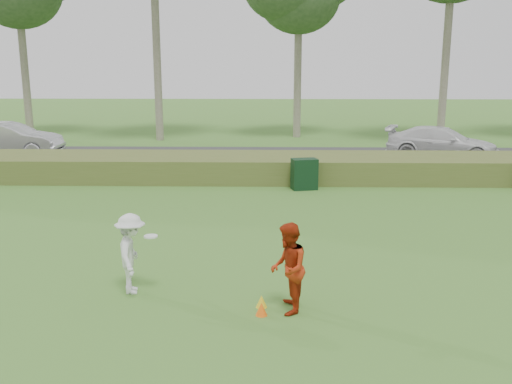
{
  "coord_description": "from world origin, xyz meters",
  "views": [
    {
      "loc": [
        0.31,
        -9.79,
        4.48
      ],
      "look_at": [
        0.0,
        4.0,
        1.3
      ],
      "focal_mm": 40.0,
      "sensor_mm": 36.0,
      "label": 1
    }
  ],
  "objects_px": {
    "car_mid": "(9,140)",
    "car_right": "(442,143)",
    "player_white": "(131,254)",
    "cone_orange": "(261,309)",
    "cone_yellow": "(262,301)",
    "player_red": "(288,268)",
    "utility_cabinet": "(304,174)"
  },
  "relations": [
    {
      "from": "car_mid",
      "to": "cone_orange",
      "type": "bearing_deg",
      "value": -144.84
    },
    {
      "from": "player_white",
      "to": "car_right",
      "type": "bearing_deg",
      "value": -42.56
    },
    {
      "from": "car_right",
      "to": "car_mid",
      "type": "bearing_deg",
      "value": 110.96
    },
    {
      "from": "utility_cabinet",
      "to": "car_mid",
      "type": "height_order",
      "value": "car_mid"
    },
    {
      "from": "car_mid",
      "to": "car_right",
      "type": "bearing_deg",
      "value": -90.85
    },
    {
      "from": "player_red",
      "to": "car_mid",
      "type": "distance_m",
      "value": 21.08
    },
    {
      "from": "cone_yellow",
      "to": "cone_orange",
      "type": "bearing_deg",
      "value": -89.5
    },
    {
      "from": "player_white",
      "to": "cone_orange",
      "type": "bearing_deg",
      "value": -120.14
    },
    {
      "from": "player_red",
      "to": "car_right",
      "type": "bearing_deg",
      "value": 157.41
    },
    {
      "from": "utility_cabinet",
      "to": "cone_orange",
      "type": "bearing_deg",
      "value": -110.32
    },
    {
      "from": "cone_yellow",
      "to": "car_right",
      "type": "distance_m",
      "value": 18.43
    },
    {
      "from": "player_red",
      "to": "car_mid",
      "type": "xyz_separation_m",
      "value": [
        -12.64,
        16.87,
        0.02
      ]
    },
    {
      "from": "cone_yellow",
      "to": "player_red",
      "type": "bearing_deg",
      "value": -19.97
    },
    {
      "from": "player_red",
      "to": "utility_cabinet",
      "type": "relative_size",
      "value": 1.52
    },
    {
      "from": "cone_yellow",
      "to": "player_white",
      "type": "bearing_deg",
      "value": 165.33
    },
    {
      "from": "cone_yellow",
      "to": "car_right",
      "type": "bearing_deg",
      "value": 63.78
    },
    {
      "from": "utility_cabinet",
      "to": "car_right",
      "type": "relative_size",
      "value": 0.22
    },
    {
      "from": "player_red",
      "to": "car_right",
      "type": "xyz_separation_m",
      "value": [
        7.66,
        16.7,
        -0.05
      ]
    },
    {
      "from": "cone_orange",
      "to": "cone_yellow",
      "type": "bearing_deg",
      "value": 90.5
    },
    {
      "from": "cone_orange",
      "to": "car_mid",
      "type": "bearing_deg",
      "value": 125.53
    },
    {
      "from": "player_white",
      "to": "player_red",
      "type": "height_order",
      "value": "player_red"
    },
    {
      "from": "player_white",
      "to": "cone_yellow",
      "type": "distance_m",
      "value": 2.74
    },
    {
      "from": "player_white",
      "to": "car_right",
      "type": "xyz_separation_m",
      "value": [
        10.7,
        15.85,
        -0.01
      ]
    },
    {
      "from": "player_white",
      "to": "player_red",
      "type": "xyz_separation_m",
      "value": [
        3.04,
        -0.85,
        0.04
      ]
    },
    {
      "from": "car_mid",
      "to": "car_right",
      "type": "relative_size",
      "value": 0.96
    },
    {
      "from": "cone_orange",
      "to": "cone_yellow",
      "type": "height_order",
      "value": "cone_orange"
    },
    {
      "from": "player_white",
      "to": "car_mid",
      "type": "bearing_deg",
      "value": 22.38
    },
    {
      "from": "player_red",
      "to": "utility_cabinet",
      "type": "bearing_deg",
      "value": 176.95
    },
    {
      "from": "player_white",
      "to": "car_mid",
      "type": "height_order",
      "value": "car_mid"
    },
    {
      "from": "car_mid",
      "to": "car_right",
      "type": "distance_m",
      "value": 20.3
    },
    {
      "from": "player_white",
      "to": "cone_orange",
      "type": "xyz_separation_m",
      "value": [
        2.57,
        -1.02,
        -0.68
      ]
    },
    {
      "from": "car_right",
      "to": "player_red",
      "type": "bearing_deg",
      "value": 176.81
    }
  ]
}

